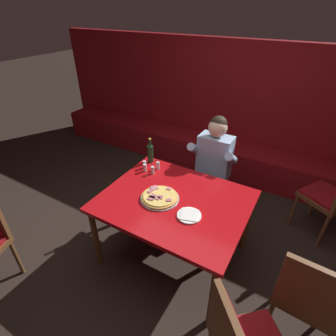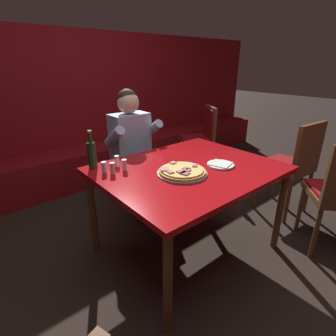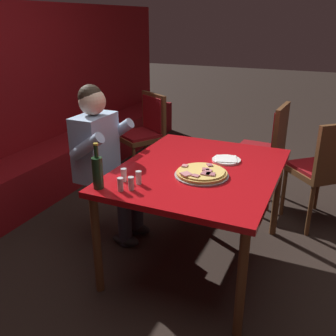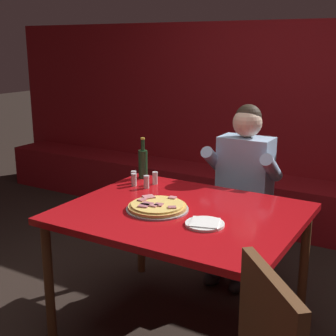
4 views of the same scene
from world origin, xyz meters
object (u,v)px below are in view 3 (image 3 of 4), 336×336
main_dining_table (199,177)px  dining_chair_by_booth (266,145)px  pizza (202,173)px  dining_chair_far_right (145,129)px  plate_white_paper (226,160)px  shaker_parmesan (139,178)px  beer_bottle (98,172)px  shaker_oregano (131,184)px  diner_seated_blue_shirt (105,157)px  shaker_black_pepper (120,185)px  dining_chair_far_left (326,165)px  shaker_red_pepper_flakes (124,175)px

main_dining_table → dining_chair_by_booth: 1.25m
pizza → dining_chair_far_right: (1.46, 1.19, -0.21)m
plate_white_paper → shaker_parmesan: bearing=147.8°
beer_bottle → shaker_oregano: 0.22m
main_dining_table → shaker_oregano: (-0.51, 0.26, 0.11)m
pizza → diner_seated_blue_shirt: (0.16, 0.87, -0.07)m
main_dining_table → diner_seated_blue_shirt: (0.04, 0.81, 0.02)m
diner_seated_blue_shirt → dining_chair_by_booth: diner_seated_blue_shirt is taller
shaker_black_pepper → diner_seated_blue_shirt: diner_seated_blue_shirt is taller
shaker_parmesan → dining_chair_far_left: bearing=-39.0°
shaker_parmesan → diner_seated_blue_shirt: size_ratio=0.07×
dining_chair_by_booth → pizza: bearing=171.8°
plate_white_paper → shaker_parmesan: (-0.63, 0.40, 0.03)m
dining_chair_far_left → dining_chair_by_booth: bearing=61.4°
pizza → shaker_parmesan: (-0.28, 0.32, 0.02)m
shaker_parmesan → plate_white_paper: bearing=-32.2°
shaker_parmesan → dining_chair_far_left: 1.72m
main_dining_table → shaker_parmesan: bearing=147.6°
beer_bottle → diner_seated_blue_shirt: 0.72m
shaker_red_pepper_flakes → dining_chair_by_booth: dining_chair_by_booth is taller
beer_bottle → shaker_red_pepper_flakes: 0.19m
pizza → dining_chair_far_right: 1.89m
dining_chair_far_right → shaker_red_pepper_flakes: bearing=-156.6°
beer_bottle → dining_chair_far_right: bearing=19.3°
plate_white_paper → dining_chair_far_right: size_ratio=0.22×
plate_white_paper → shaker_parmesan: shaker_parmesan is taller
pizza → shaker_red_pepper_flakes: 0.52m
main_dining_table → shaker_red_pepper_flakes: size_ratio=15.55×
plate_white_paper → diner_seated_blue_shirt: 0.96m
main_dining_table → plate_white_paper: (0.22, -0.13, 0.08)m
beer_bottle → shaker_red_pepper_flakes: size_ratio=3.40×
main_dining_table → shaker_parmesan: size_ratio=15.55×
main_dining_table → shaker_oregano: bearing=153.1°
dining_chair_far_left → dining_chair_far_right: size_ratio=1.02×
beer_bottle → shaker_red_pepper_flakes: bearing=-29.8°
diner_seated_blue_shirt → dining_chair_far_right: size_ratio=1.33×
shaker_red_pepper_flakes → shaker_oregano: (-0.10, -0.11, 0.00)m
shaker_black_pepper → beer_bottle: bearing=97.4°
main_dining_table → dining_chair_far_right: size_ratio=1.40×
shaker_black_pepper → shaker_red_pepper_flakes: (0.14, 0.06, 0.00)m
beer_bottle → dining_chair_by_booth: size_ratio=0.29×
shaker_oregano → dining_chair_far_left: 1.80m
diner_seated_blue_shirt → dining_chair_far_right: diner_seated_blue_shirt is taller
pizza → diner_seated_blue_shirt: diner_seated_blue_shirt is taller
shaker_oregano → shaker_black_pepper: bearing=126.2°
pizza → shaker_oregano: (-0.38, 0.32, 0.02)m
shaker_oregano → dining_chair_far_left: bearing=-37.0°
dining_chair_by_booth → dining_chair_far_right: bearing=85.4°
beer_bottle → shaker_parmesan: (0.16, -0.20, -0.07)m
dining_chair_by_booth → beer_bottle: bearing=158.2°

